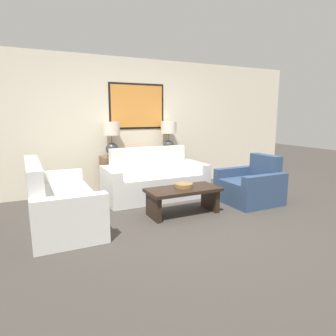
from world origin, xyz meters
The scene contains 10 objects.
ground_plane centered at (0.00, 0.00, 0.00)m, with size 20.00×20.00×0.00m, color #3D3833.
back_wall centered at (0.00, 2.45, 1.33)m, with size 7.80×0.12×2.65m.
console_table centered at (0.00, 2.18, 0.37)m, with size 1.66×0.38×0.74m.
table_lamp_left centered at (-0.62, 2.18, 1.13)m, with size 0.33×0.33×0.66m.
table_lamp_right centered at (0.62, 2.18, 1.13)m, with size 0.33×0.33×0.66m.
couch_by_back_wall centered at (0.00, 1.53, 0.31)m, with size 1.87×0.86×0.92m.
couch_by_side centered at (-1.78, 0.84, 0.31)m, with size 0.86×1.87×0.92m.
coffee_table centered at (0.01, 0.45, 0.30)m, with size 1.14×0.55×0.42m.
decorative_bowl centered at (0.05, 0.51, 0.45)m, with size 0.29×0.29×0.06m.
armchair_near_back_wall centered at (1.40, 0.49, 0.28)m, with size 0.89×0.91×0.83m.
Camera 1 is at (-2.19, -3.48, 1.55)m, focal length 32.00 mm.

